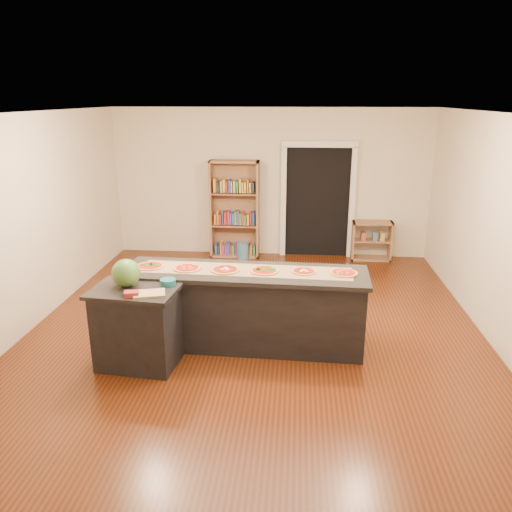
# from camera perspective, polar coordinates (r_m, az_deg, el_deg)

# --- Properties ---
(room) EXTENTS (6.00, 7.00, 2.80)m
(room) POSITION_cam_1_polar(r_m,az_deg,el_deg) (6.20, -0.16, 2.96)
(room) COLOR beige
(room) RESTS_ON ground
(doorway) EXTENTS (1.40, 0.09, 2.21)m
(doorway) POSITION_cam_1_polar(r_m,az_deg,el_deg) (9.60, 7.06, 6.95)
(doorway) COLOR black
(doorway) RESTS_ON room
(kitchen_island) EXTENTS (2.96, 0.80, 0.98)m
(kitchen_island) POSITION_cam_1_polar(r_m,az_deg,el_deg) (6.20, -1.26, -5.94)
(kitchen_island) COLOR black
(kitchen_island) RESTS_ON ground
(side_counter) EXTENTS (0.96, 0.70, 0.95)m
(side_counter) POSITION_cam_1_polar(r_m,az_deg,el_deg) (5.92, -13.37, -7.82)
(side_counter) COLOR black
(side_counter) RESTS_ON ground
(bookshelf) EXTENTS (0.93, 0.33, 1.85)m
(bookshelf) POSITION_cam_1_polar(r_m,az_deg,el_deg) (9.55, -2.46, 5.33)
(bookshelf) COLOR #9A6C4A
(bookshelf) RESTS_ON ground
(low_shelf) EXTENTS (0.75, 0.32, 0.75)m
(low_shelf) POSITION_cam_1_polar(r_m,az_deg,el_deg) (9.72, 13.05, 1.73)
(low_shelf) COLOR #9A6C4A
(low_shelf) RESTS_ON ground
(waste_bin) EXTENTS (0.22, 0.22, 0.32)m
(waste_bin) POSITION_cam_1_polar(r_m,az_deg,el_deg) (9.57, -1.50, 0.62)
(waste_bin) COLOR teal
(waste_bin) RESTS_ON ground
(kraft_paper) EXTENTS (2.58, 0.55, 0.00)m
(kraft_paper) POSITION_cam_1_polar(r_m,az_deg,el_deg) (6.04, -1.25, -1.62)
(kraft_paper) COLOR #957B4D
(kraft_paper) RESTS_ON kitchen_island
(watermelon) EXTENTS (0.31, 0.31, 0.31)m
(watermelon) POSITION_cam_1_polar(r_m,az_deg,el_deg) (5.76, -14.63, -1.88)
(watermelon) COLOR #144214
(watermelon) RESTS_ON side_counter
(cutting_board) EXTENTS (0.38, 0.30, 0.02)m
(cutting_board) POSITION_cam_1_polar(r_m,az_deg,el_deg) (5.51, -12.10, -4.23)
(cutting_board) COLOR tan
(cutting_board) RESTS_ON side_counter
(package_red) EXTENTS (0.18, 0.14, 0.05)m
(package_red) POSITION_cam_1_polar(r_m,az_deg,el_deg) (5.50, -14.04, -4.23)
(package_red) COLOR maroon
(package_red) RESTS_ON side_counter
(package_teal) EXTENTS (0.18, 0.18, 0.07)m
(package_teal) POSITION_cam_1_polar(r_m,az_deg,el_deg) (5.74, -10.04, -2.95)
(package_teal) COLOR #195966
(package_teal) RESTS_ON side_counter
(pizza_a) EXTENTS (0.33, 0.33, 0.02)m
(pizza_a) POSITION_cam_1_polar(r_m,az_deg,el_deg) (6.29, -12.01, -1.13)
(pizza_a) COLOR #C0854A
(pizza_a) RESTS_ON kitchen_island
(pizza_b) EXTENTS (0.32, 0.32, 0.02)m
(pizza_b) POSITION_cam_1_polar(r_m,az_deg,el_deg) (6.13, -7.89, -1.38)
(pizza_b) COLOR #C0854A
(pizza_b) RESTS_ON kitchen_island
(pizza_c) EXTENTS (0.34, 0.34, 0.02)m
(pizza_c) POSITION_cam_1_polar(r_m,az_deg,el_deg) (6.04, -3.53, -1.56)
(pizza_c) COLOR #C0854A
(pizza_c) RESTS_ON kitchen_island
(pizza_d) EXTENTS (0.34, 0.34, 0.02)m
(pizza_d) POSITION_cam_1_polar(r_m,az_deg,el_deg) (5.99, 0.96, -1.67)
(pizza_d) COLOR #C0854A
(pizza_d) RESTS_ON kitchen_island
(pizza_e) EXTENTS (0.31, 0.31, 0.02)m
(pizza_e) POSITION_cam_1_polar(r_m,az_deg,el_deg) (6.00, 5.49, -1.74)
(pizza_e) COLOR #C0854A
(pizza_e) RESTS_ON kitchen_island
(pizza_f) EXTENTS (0.33, 0.33, 0.02)m
(pizza_f) POSITION_cam_1_polar(r_m,az_deg,el_deg) (6.01, 10.00, -1.91)
(pizza_f) COLOR #C0854A
(pizza_f) RESTS_ON kitchen_island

